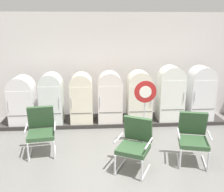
{
  "coord_description": "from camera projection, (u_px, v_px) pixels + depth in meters",
  "views": [
    {
      "loc": [
        -0.51,
        -4.07,
        2.85
      ],
      "look_at": [
        -0.04,
        2.75,
        0.9
      ],
      "focal_mm": 40.34,
      "sensor_mm": 36.0,
      "label": 1
    }
  ],
  "objects": [
    {
      "name": "ground",
      "position": [
        124.0,
        183.0,
        4.72
      ],
      "size": [
        12.0,
        10.0,
        0.05
      ],
      "primitive_type": "cube",
      "color": "slate"
    },
    {
      "name": "back_wall",
      "position": [
        111.0,
        66.0,
        7.78
      ],
      "size": [
        11.76,
        0.12,
        3.2
      ],
      "color": "silver",
      "rests_on": "ground"
    },
    {
      "name": "display_plinth",
      "position": [
        113.0,
        120.0,
        7.6
      ],
      "size": [
        6.57,
        0.95,
        0.11
      ],
      "primitive_type": "cube",
      "color": "#302D2B",
      "rests_on": "ground"
    },
    {
      "name": "refrigerator_0",
      "position": [
        22.0,
        99.0,
        7.1
      ],
      "size": [
        0.7,
        0.65,
        1.36
      ],
      "color": "white",
      "rests_on": "display_plinth"
    },
    {
      "name": "refrigerator_1",
      "position": [
        51.0,
        97.0,
        7.13
      ],
      "size": [
        0.62,
        0.62,
        1.44
      ],
      "color": "silver",
      "rests_on": "display_plinth"
    },
    {
      "name": "refrigerator_2",
      "position": [
        81.0,
        96.0,
        7.22
      ],
      "size": [
        0.63,
        0.68,
        1.42
      ],
      "color": "beige",
      "rests_on": "display_plinth"
    },
    {
      "name": "refrigerator_3",
      "position": [
        110.0,
        96.0,
        7.23
      ],
      "size": [
        0.69,
        0.61,
        1.46
      ],
      "color": "silver",
      "rests_on": "display_plinth"
    },
    {
      "name": "refrigerator_4",
      "position": [
        139.0,
        95.0,
        7.3
      ],
      "size": [
        0.69,
        0.63,
        1.47
      ],
      "color": "silver",
      "rests_on": "display_plinth"
    },
    {
      "name": "refrigerator_5",
      "position": [
        171.0,
        92.0,
        7.33
      ],
      "size": [
        0.72,
        0.62,
        1.6
      ],
      "color": "white",
      "rests_on": "display_plinth"
    },
    {
      "name": "refrigerator_6",
      "position": [
        201.0,
        92.0,
        7.39
      ],
      "size": [
        0.71,
        0.62,
        1.59
      ],
      "color": "white",
      "rests_on": "display_plinth"
    },
    {
      "name": "armchair_left",
      "position": [
        41.0,
        128.0,
        5.69
      ],
      "size": [
        0.72,
        0.77,
        1.06
      ],
      "color": "silver",
      "rests_on": "ground"
    },
    {
      "name": "armchair_right",
      "position": [
        193.0,
        136.0,
        5.32
      ],
      "size": [
        0.75,
        0.81,
        1.06
      ],
      "color": "silver",
      "rests_on": "ground"
    },
    {
      "name": "armchair_center",
      "position": [
        135.0,
        142.0,
        5.04
      ],
      "size": [
        0.84,
        0.88,
        1.06
      ],
      "color": "silver",
      "rests_on": "ground"
    },
    {
      "name": "sign_stand",
      "position": [
        145.0,
        111.0,
        6.03
      ],
      "size": [
        0.53,
        0.32,
        1.59
      ],
      "color": "#2D2D30",
      "rests_on": "ground"
    }
  ]
}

